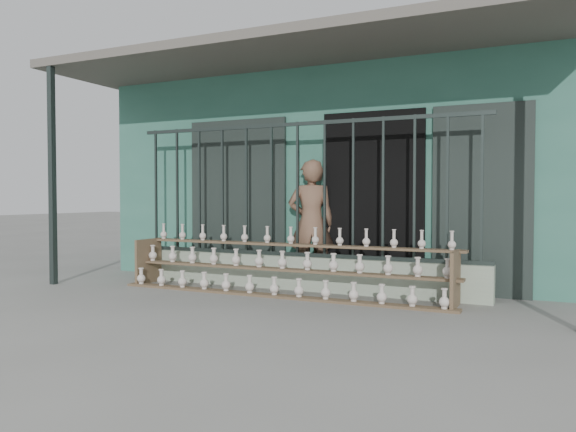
% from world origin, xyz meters
% --- Properties ---
extents(ground, '(60.00, 60.00, 0.00)m').
position_xyz_m(ground, '(0.00, 0.00, 0.00)').
color(ground, slate).
extents(workshop_building, '(7.40, 6.60, 3.21)m').
position_xyz_m(workshop_building, '(0.00, 4.23, 1.62)').
color(workshop_building, '#336B59').
rests_on(workshop_building, ground).
extents(parapet_wall, '(5.00, 0.20, 0.45)m').
position_xyz_m(parapet_wall, '(0.00, 1.30, 0.23)').
color(parapet_wall, '#9BAC93').
rests_on(parapet_wall, ground).
extents(security_fence, '(5.00, 0.04, 1.80)m').
position_xyz_m(security_fence, '(-0.00, 1.30, 1.35)').
color(security_fence, '#283330').
rests_on(security_fence, parapet_wall).
extents(shelf_rack, '(4.50, 0.68, 0.85)m').
position_xyz_m(shelf_rack, '(-0.03, 0.88, 0.36)').
color(shelf_rack, brown).
rests_on(shelf_rack, ground).
extents(elderly_woman, '(0.75, 0.63, 1.76)m').
position_xyz_m(elderly_woman, '(0.06, 1.63, 0.88)').
color(elderly_woman, brown).
rests_on(elderly_woman, ground).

